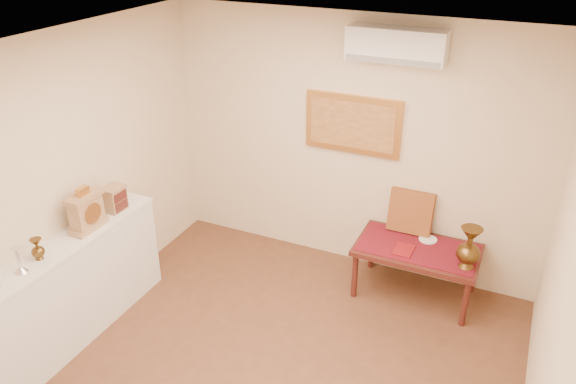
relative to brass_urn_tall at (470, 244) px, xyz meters
The scene contains 17 objects.
ceiling 2.89m from the brass_urn_tall, 127.46° to the right, with size 4.50×4.50×0.00m, color white.
wall_back 1.53m from the brass_urn_tall, 159.02° to the left, with size 4.00×0.02×2.70m, color beige.
wall_left 3.80m from the brass_urn_tall, 152.44° to the right, with size 0.02×4.50×2.70m, color beige.
wall_right 1.94m from the brass_urn_tall, 69.00° to the right, with size 0.02×4.50×2.70m, color beige.
candlestick 3.84m from the brass_urn_tall, 145.04° to the right, with size 0.11×0.11×0.22m, color silver, non-canonical shape.
brass_urn_small 3.75m from the brass_urn_tall, 147.63° to the right, with size 0.11×0.11×0.24m, color brown, non-canonical shape.
table_cloth 0.56m from the brass_urn_tall, 163.71° to the left, with size 1.14×0.59×0.01m, color maroon.
brass_urn_tall is the anchor object (origin of this frame).
plate 0.59m from the brass_urn_tall, 142.72° to the left, with size 0.18×0.18×0.01m, color silver.
menu 0.65m from the brass_urn_tall, behind, with size 0.18×0.25×0.01m, color maroon.
cushion 0.77m from the brass_urn_tall, 146.45° to the left, with size 0.45×0.10×0.45m, color maroon.
display_ledge 3.62m from the brass_urn_tall, 151.16° to the right, with size 0.37×2.02×0.98m.
mantel_clock 3.46m from the brass_urn_tall, 155.12° to the right, with size 0.17×0.36×0.41m.
wooden_chest 3.33m from the brass_urn_tall, 161.07° to the right, with size 0.16×0.21×0.24m.
low_table 0.60m from the brass_urn_tall, 163.71° to the left, with size 1.20×0.70×0.55m.
painting 1.62m from the brass_urn_tall, 160.04° to the left, with size 1.00×0.06×0.60m.
ac_unit 1.92m from the brass_urn_tall, 157.86° to the left, with size 0.90×0.25×0.30m.
Camera 1 is at (1.63, -2.91, 3.55)m, focal length 35.00 mm.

